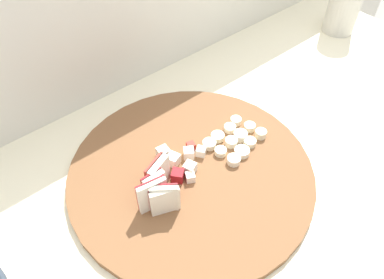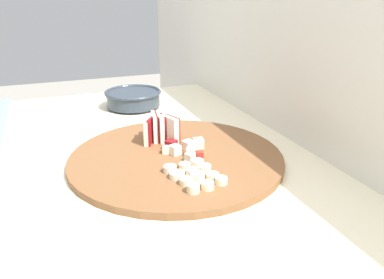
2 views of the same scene
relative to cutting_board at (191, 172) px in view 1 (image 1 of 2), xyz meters
name	(u,v)px [view 1 (image 1 of 2)]	position (x,y,z in m)	size (l,w,h in m)	color
tiled_countertop	(224,270)	(0.08, -0.05, -0.46)	(1.40, 0.68, 0.92)	beige
tile_backsplash	(141,146)	(0.08, 0.32, -0.25)	(2.40, 0.04, 1.33)	silver
cutting_board	(191,172)	(0.00, 0.00, 0.00)	(0.45, 0.45, 0.01)	brown
apple_wedge_fan	(158,189)	(-0.08, -0.01, 0.04)	(0.08, 0.08, 0.06)	maroon
apple_dice_pile	(181,161)	(-0.01, 0.02, 0.02)	(0.10, 0.10, 0.02)	beige
banana_slice_rows	(235,140)	(0.11, 0.00, 0.01)	(0.12, 0.10, 0.02)	white
small_jar	(344,7)	(0.64, 0.13, 0.06)	(0.08, 0.08, 0.14)	beige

